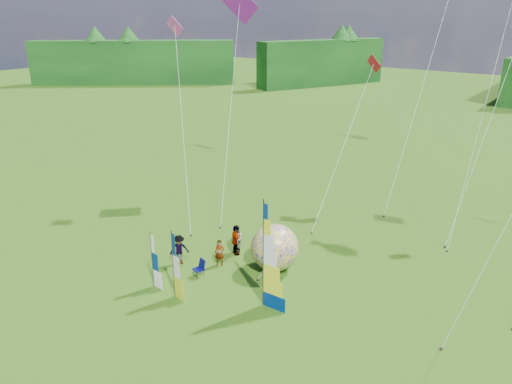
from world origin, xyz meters
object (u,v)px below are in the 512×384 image
Objects in this scene: spectator_b at (236,239)px; spectator_d at (236,241)px; side_banner_left at (173,265)px; spectator_c at (179,250)px; feather_banner_main at (263,256)px; spectator_a at (220,253)px; kite_whale at (500,45)px; side_banner_far at (152,261)px; bol_inflatable at (275,248)px; camp_chair at (198,268)px.

spectator_b is 0.32m from spectator_d.
side_banner_left is at bearing 128.28° from spectator_d.
feather_banner_main is at bearing -57.65° from spectator_c.
spectator_b reaches higher than spectator_a.
spectator_d is at bearing 68.65° from spectator_a.
feather_banner_main is 20.74m from kite_whale.
side_banner_far reaches higher than spectator_a.
kite_whale is (7.42, 14.19, 10.67)m from bol_inflatable.
kite_whale reaches higher than bol_inflatable.
spectator_b is (1.17, 5.77, -0.65)m from side_banner_far.
feather_banner_main reaches higher than side_banner_left.
side_banner_left reaches higher than spectator_d.
side_banner_far is 5.69m from spectator_d.
kite_whale reaches higher than feather_banner_main.
side_banner_left is at bearing -115.18° from bol_inflatable.
side_banner_left reaches higher than spectator_b.
kite_whale is at bearing -91.44° from spectator_d.
spectator_a is at bearing 155.83° from feather_banner_main.
feather_banner_main is 2.03× the size of bol_inflatable.
side_banner_far reaches higher than spectator_d.
spectator_b is at bearing 140.22° from feather_banner_main.
camp_chair is at bearing 176.49° from feather_banner_main.
bol_inflatable is 1.46× the size of spectator_d.
spectator_d is at bearing 3.73° from spectator_c.
spectator_c is at bearing -176.16° from camp_chair.
feather_banner_main is 4.76m from side_banner_left.
side_banner_left is 1.96× the size of spectator_d.
feather_banner_main is at bearing -47.36° from spectator_a.
feather_banner_main reaches higher than bol_inflatable.
spectator_a is (-2.84, -1.51, -0.57)m from bol_inflatable.
camp_chair is at bearing -65.41° from spectator_c.
spectator_d is at bearing 178.21° from bol_inflatable.
spectator_c is (-6.50, 0.69, -1.87)m from feather_banner_main.
feather_banner_main is 5.13m from camp_chair.
spectator_d is (1.33, 5.50, -0.60)m from side_banner_far.
spectator_c is at bearing 108.83° from side_banner_far.
spectator_a is at bearing -20.29° from spectator_c.
side_banner_far is 25.11m from kite_whale.
bol_inflatable is at bearing 4.05° from spectator_a.
spectator_c is (-2.30, 2.73, -0.92)m from side_banner_left.
side_banner_far is at bearing -171.26° from side_banner_left.
side_banner_left is 2.65m from camp_chair.
feather_banner_main is at bearing 14.90° from camp_chair.
kite_whale reaches higher than spectator_a.
kite_whale is (12.31, 16.94, 11.12)m from spectator_c.
side_banner_left is 3.69m from spectator_c.
spectator_d reaches higher than camp_chair.
bol_inflatable is at bearing 114.36° from feather_banner_main.
spectator_b is 20.63m from kite_whale.
spectator_c is at bearing 141.62° from side_banner_left.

